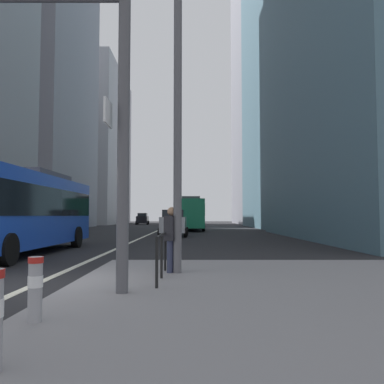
{
  "coord_description": "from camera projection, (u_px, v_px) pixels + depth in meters",
  "views": [
    {
      "loc": [
        3.47,
        -8.63,
        1.53
      ],
      "look_at": [
        3.34,
        22.68,
        3.36
      ],
      "focal_mm": 37.76,
      "sensor_mm": 36.0,
      "label": 1
    }
  ],
  "objects": [
    {
      "name": "pedestrian_waiting",
      "position": [
        173.0,
        236.0,
        9.82
      ],
      "size": [
        0.38,
        0.45,
        1.58
      ],
      "color": "#2D334C",
      "rests_on": "median_island"
    },
    {
      "name": "city_bus_blue_oncoming",
      "position": [
        23.0,
        208.0,
        15.87
      ],
      "size": [
        2.77,
        11.06,
        3.4
      ],
      "color": "blue",
      "rests_on": "ground"
    },
    {
      "name": "lane_centre_line",
      "position": [
        157.0,
        232.0,
        38.49
      ],
      "size": [
        0.2,
        80.0,
        0.01
      ],
      "primitive_type": "cube",
      "color": "beige",
      "rests_on": "ground"
    },
    {
      "name": "car_receding_near",
      "position": [
        175.0,
        223.0,
        29.55
      ],
      "size": [
        2.09,
        4.09,
        1.94
      ],
      "color": "silver",
      "rests_on": "ground"
    },
    {
      "name": "office_tower_left_far",
      "position": [
        90.0,
        147.0,
        75.4
      ],
      "size": [
        12.49,
        23.65,
        28.5
      ],
      "primitive_type": "cube",
      "color": "#9E9EA3",
      "rests_on": "ground"
    },
    {
      "name": "city_bus_red_distant",
      "position": [
        186.0,
        214.0,
        65.18
      ],
      "size": [
        2.87,
        11.41,
        3.4
      ],
      "color": "#198456",
      "rests_on": "ground"
    },
    {
      "name": "median_island",
      "position": [
        302.0,
        293.0,
        7.52
      ],
      "size": [
        9.0,
        10.0,
        0.15
      ],
      "primitive_type": "cube",
      "color": "gray",
      "rests_on": "ground"
    },
    {
      "name": "city_bus_red_receding",
      "position": [
        192.0,
        213.0,
        42.55
      ],
      "size": [
        2.88,
        11.59,
        3.4
      ],
      "color": "#198456",
      "rests_on": "ground"
    },
    {
      "name": "ground_plane",
      "position": [
        145.0,
        237.0,
        28.5
      ],
      "size": [
        160.0,
        160.0,
        0.0
      ],
      "primitive_type": "plane",
      "color": "black"
    },
    {
      "name": "office_tower_right_far",
      "position": [
        264.0,
        91.0,
        77.88
      ],
      "size": [
        10.08,
        19.06,
        51.05
      ],
      "primitive_type": "cube",
      "color": "gray",
      "rests_on": "ground"
    },
    {
      "name": "pedestrian_railing",
      "position": [
        165.0,
        244.0,
        9.51
      ],
      "size": [
        0.06,
        3.71,
        0.98
      ],
      "color": "black",
      "rests_on": "median_island"
    },
    {
      "name": "bollard_left",
      "position": [
        37.0,
        285.0,
        5.25
      ],
      "size": [
        0.2,
        0.2,
        0.84
      ],
      "color": "#99999E",
      "rests_on": "median_island"
    },
    {
      "name": "office_tower_right_mid",
      "position": [
        297.0,
        32.0,
        52.72
      ],
      "size": [
        11.62,
        20.1,
        51.01
      ],
      "primitive_type": "cube",
      "color": "slate",
      "rests_on": "ground"
    },
    {
      "name": "office_tower_left_mid",
      "position": [
        37.0,
        18.0,
        50.16
      ],
      "size": [
        11.55,
        18.83,
        52.09
      ],
      "primitive_type": "cube",
      "color": "gray",
      "rests_on": "ground"
    },
    {
      "name": "traffic_signal_gantry",
      "position": [
        29.0,
        77.0,
        7.4
      ],
      "size": [
        5.46,
        0.65,
        6.0
      ],
      "color": "#515156",
      "rests_on": "median_island"
    },
    {
      "name": "car_oncoming_mid",
      "position": [
        144.0,
        219.0,
        67.91
      ],
      "size": [
        2.17,
        4.41,
        1.94
      ],
      "color": "black",
      "rests_on": "ground"
    },
    {
      "name": "street_lamp_post",
      "position": [
        179.0,
        64.0,
        9.99
      ],
      "size": [
        5.5,
        0.32,
        8.0
      ],
      "color": "#56565B",
      "rests_on": "median_island"
    }
  ]
}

